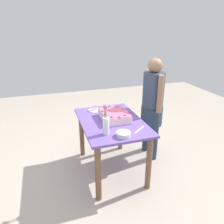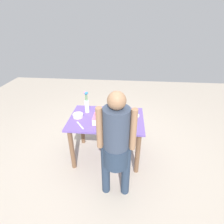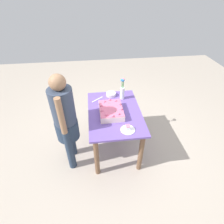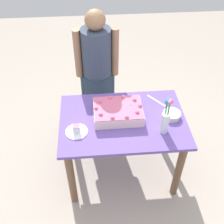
# 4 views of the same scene
# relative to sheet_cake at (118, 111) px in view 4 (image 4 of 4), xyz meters

# --- Properties ---
(ground_plane) EXTENTS (8.00, 8.00, 0.00)m
(ground_plane) POSITION_rel_sheet_cake_xyz_m (-0.04, 0.06, -0.81)
(ground_plane) COLOR #B1A494
(dining_table) EXTENTS (1.14, 0.78, 0.75)m
(dining_table) POSITION_rel_sheet_cake_xyz_m (-0.04, 0.06, -0.20)
(dining_table) COLOR #694FA7
(dining_table) RESTS_ON ground_plane
(sheet_cake) EXTENTS (0.44, 0.33, 0.12)m
(sheet_cake) POSITION_rel_sheet_cake_xyz_m (0.00, 0.00, 0.00)
(sheet_cake) COLOR #FFDFD0
(sheet_cake) RESTS_ON dining_table
(serving_plate_with_slice) EXTENTS (0.19, 0.19, 0.08)m
(serving_plate_with_slice) POSITION_rel_sheet_cake_xyz_m (0.37, 0.17, -0.03)
(serving_plate_with_slice) COLOR white
(serving_plate_with_slice) RESTS_ON dining_table
(cake_knife) EXTENTS (0.15, 0.19, 0.00)m
(cake_knife) POSITION_rel_sheet_cake_xyz_m (-0.39, -0.18, -0.05)
(cake_knife) COLOR silver
(cake_knife) RESTS_ON dining_table
(flower_vase) EXTENTS (0.07, 0.07, 0.36)m
(flower_vase) POSITION_rel_sheet_cake_xyz_m (-0.37, 0.23, 0.10)
(flower_vase) COLOR white
(flower_vase) RESTS_ON dining_table
(fruit_bowl) EXTENTS (0.16, 0.16, 0.05)m
(fruit_bowl) POSITION_rel_sheet_cake_xyz_m (-0.48, 0.06, -0.03)
(fruit_bowl) COLOR silver
(fruit_bowl) RESTS_ON dining_table
(person_standing) EXTENTS (0.45, 0.31, 1.49)m
(person_standing) POSITION_rel_sheet_cake_xyz_m (0.16, -0.63, 0.05)
(person_standing) COLOR #26354B
(person_standing) RESTS_ON ground_plane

